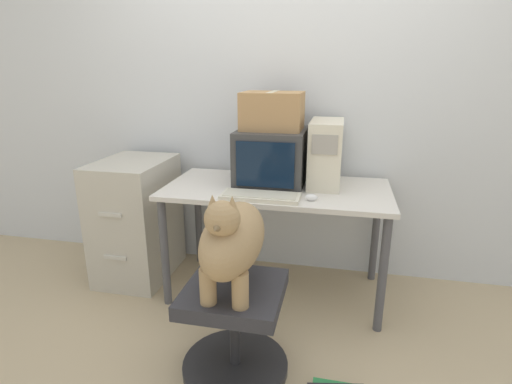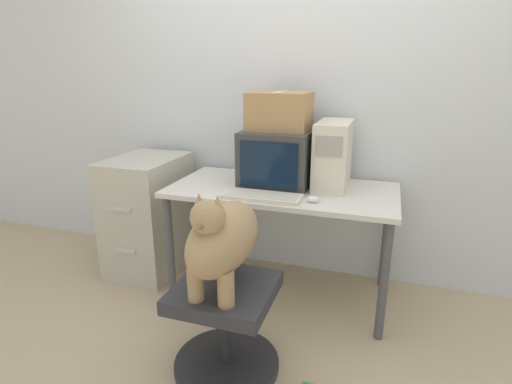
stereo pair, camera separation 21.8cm
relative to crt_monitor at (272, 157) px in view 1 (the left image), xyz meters
The scene contains 11 objects.
ground_plane 1.01m from the crt_monitor, 83.46° to the right, with size 12.00×12.00×0.00m, color tan.
wall_back 0.51m from the crt_monitor, 81.26° to the left, with size 8.00×0.05×2.60m.
desk 0.28m from the crt_monitor, 60.37° to the right, with size 1.40×0.70×0.73m.
crt_monitor is the anchor object (origin of this frame).
pc_tower 0.34m from the crt_monitor, ahead, with size 0.20×0.41×0.41m.
keyboard 0.37m from the crt_monitor, 90.97° to the right, with size 0.45×0.18×0.03m.
computer_mouse 0.45m from the crt_monitor, 48.06° to the right, with size 0.07×0.04×0.04m.
office_chair 1.09m from the crt_monitor, 91.38° to the right, with size 0.53×0.53×0.47m.
dog 0.90m from the crt_monitor, 91.36° to the right, with size 0.26×0.58×0.50m.
filing_cabinet 1.07m from the crt_monitor, behind, with size 0.45×0.62×0.85m.
cardboard_box 0.29m from the crt_monitor, 90.00° to the left, with size 0.37×0.29×0.23m.
Camera 1 is at (0.38, -2.02, 1.45)m, focal length 28.00 mm.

